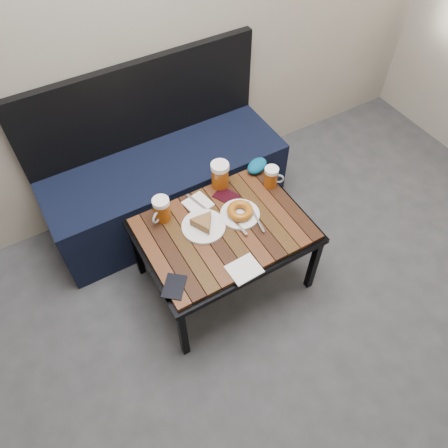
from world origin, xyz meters
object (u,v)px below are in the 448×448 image
beer_mug_right (271,177)px  knit_pouch (257,166)px  cafe_table (224,233)px  plate_pie (203,224)px  bench (165,181)px  passport_burgundy (226,196)px  plate_bagel (240,212)px  beer_mug_centre (220,175)px  passport_navy (174,286)px  beer_mug_left (162,210)px

beer_mug_right → knit_pouch: bearing=125.8°
cafe_table → beer_mug_right: beer_mug_right is taller
beer_mug_right → plate_pie: beer_mug_right is taller
bench → passport_burgundy: 0.52m
bench → plate_bagel: size_ratio=5.38×
plate_bagel → knit_pouch: knit_pouch is taller
bench → passport_burgundy: size_ratio=11.47×
beer_mug_centre → beer_mug_right: size_ratio=1.29×
bench → beer_mug_right: bearing=-49.9°
beer_mug_centre → plate_bagel: 0.24m
cafe_table → passport_navy: passport_navy is taller
bench → plate_pie: 0.61m
beer_mug_left → plate_pie: size_ratio=0.62×
beer_mug_left → bench: bearing=-145.0°
knit_pouch → plate_pie: bearing=-155.0°
beer_mug_left → beer_mug_centre: 0.37m
plate_bagel → beer_mug_left: bearing=152.8°
plate_pie → passport_navy: bearing=-139.9°
plate_pie → passport_navy: (-0.27, -0.23, -0.02)m
bench → cafe_table: size_ratio=1.67×
cafe_table → beer_mug_centre: 0.32m
bench → beer_mug_centre: 0.49m
beer_mug_left → plate_bagel: (0.34, -0.18, -0.05)m
bench → cafe_table: (0.05, -0.62, 0.16)m
cafe_table → beer_mug_centre: beer_mug_centre is taller
knit_pouch → passport_navy: bearing=-148.6°
cafe_table → plate_bagel: bearing=14.1°
bench → plate_pie: bench is taller
beer_mug_right → plate_pie: 0.46m
cafe_table → beer_mug_left: bearing=139.0°
bench → beer_mug_centre: (0.18, -0.36, 0.28)m
plate_pie → passport_navy: plate_pie is taller
beer_mug_left → passport_navy: size_ratio=1.06×
beer_mug_left → beer_mug_centre: size_ratio=0.89×
passport_navy → knit_pouch: bearing=71.1°
bench → knit_pouch: 0.59m
cafe_table → beer_mug_right: (0.36, 0.13, 0.10)m
beer_mug_right → passport_navy: (-0.72, -0.31, -0.06)m
plate_bagel → passport_burgundy: plate_bagel is taller
beer_mug_right → cafe_table: bearing=-125.7°
cafe_table → plate_pie: 0.12m
beer_mug_right → knit_pouch: 0.14m
plate_pie → bench: bearing=86.5°
passport_burgundy → beer_mug_right: bearing=-37.0°
bench → plate_pie: (-0.03, -0.57, 0.22)m
beer_mug_centre → passport_burgundy: beer_mug_centre is taller
cafe_table → passport_burgundy: 0.21m
plate_bagel → passport_navy: 0.51m
plate_bagel → passport_burgundy: size_ratio=2.13×
bench → passport_navy: size_ratio=10.99×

